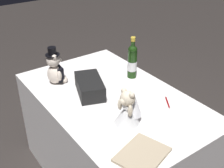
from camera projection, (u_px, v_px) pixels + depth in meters
reception_table at (112, 139)px, 2.23m from camera, size 1.43×0.88×0.78m
teddy_bear_groom at (55, 69)px, 2.15m from camera, size 0.16×0.14×0.29m
teddy_bear_bride at (129, 108)px, 1.73m from camera, size 0.16×0.20×0.23m
champagne_bottle at (132, 61)px, 2.22m from camera, size 0.07×0.07×0.33m
signing_pen at (168, 103)px, 1.96m from camera, size 0.12×0.08×0.01m
gift_case_black at (90, 86)px, 2.05m from camera, size 0.35×0.27×0.11m
guestbook at (142, 155)px, 1.52m from camera, size 0.28×0.32×0.02m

